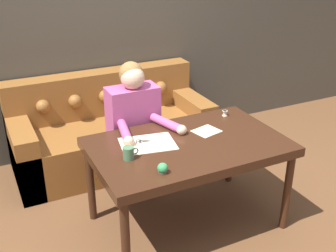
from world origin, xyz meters
TOP-DOWN VIEW (x-y plane):
  - ground_plane at (0.00, 0.00)m, footprint 16.00×16.00m
  - wall_back at (0.00, 1.74)m, footprint 8.00×0.06m
  - dining_table at (0.13, 0.10)m, footprint 1.44×0.90m
  - couch at (-0.06, 1.33)m, footprint 1.92×0.83m
  - person at (-0.07, 0.67)m, footprint 0.52×0.62m
  - pattern_paper_main at (-0.15, 0.21)m, footprint 0.44×0.36m
  - pattern_paper_offcut at (0.35, 0.20)m, footprint 0.23×0.21m
  - scissors at (-0.14, 0.25)m, footprint 0.24×0.14m
  - mug at (-0.35, 0.06)m, footprint 0.11×0.08m
  - thread_spool at (0.65, 0.40)m, footprint 0.04×0.04m
  - pin_cushion at (-0.22, -0.21)m, footprint 0.07×0.07m

SIDE VIEW (x-z plane):
  - ground_plane at x=0.00m, z-range 0.00..0.00m
  - couch at x=-0.06m, z-range -0.13..0.76m
  - person at x=-0.07m, z-range 0.01..1.22m
  - dining_table at x=0.13m, z-range 0.29..1.02m
  - pattern_paper_main at x=-0.15m, z-range 0.72..0.73m
  - pattern_paper_offcut at x=0.35m, z-range 0.72..0.73m
  - scissors at x=-0.14m, z-range 0.72..0.73m
  - thread_spool at x=0.65m, z-range 0.72..0.77m
  - pin_cushion at x=-0.22m, z-range 0.72..0.79m
  - mug at x=-0.35m, z-range 0.72..0.81m
  - wall_back at x=0.00m, z-range 0.00..2.60m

